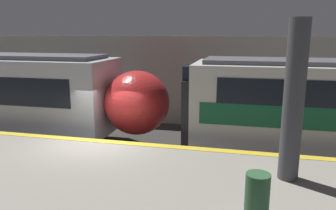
{
  "coord_description": "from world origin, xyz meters",
  "views": [
    {
      "loc": [
        4.38,
        -9.09,
        4.42
      ],
      "look_at": [
        2.01,
        0.95,
        2.15
      ],
      "focal_mm": 35.0,
      "sensor_mm": 36.0,
      "label": 1
    }
  ],
  "objects": [
    {
      "name": "ground_plane",
      "position": [
        0.0,
        0.0,
        0.0
      ],
      "size": [
        120.0,
        120.0,
        0.0
      ],
      "primitive_type": "plane",
      "color": "#33302D"
    },
    {
      "name": "platform",
      "position": [
        0.0,
        -2.39,
        0.57
      ],
      "size": [
        40.0,
        4.79,
        1.15
      ],
      "color": "gray",
      "rests_on": "ground"
    },
    {
      "name": "station_rear_barrier",
      "position": [
        0.0,
        6.33,
        2.15
      ],
      "size": [
        50.0,
        0.15,
        4.29
      ],
      "color": "#B2AD9E",
      "rests_on": "ground"
    },
    {
      "name": "support_pillar_near",
      "position": [
        5.46,
        -1.61,
        2.94
      ],
      "size": [
        0.45,
        0.45,
        3.61
      ],
      "color": "#47474C",
      "rests_on": "platform"
    },
    {
      "name": "trash_bin",
      "position": [
        4.7,
        -3.5,
        1.56
      ],
      "size": [
        0.44,
        0.44,
        0.85
      ],
      "color": "#2D5B38",
      "rests_on": "platform"
    }
  ]
}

